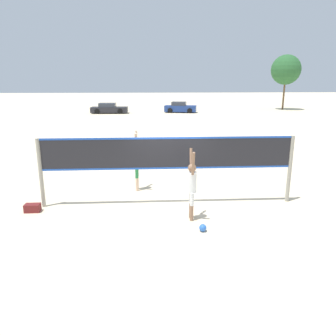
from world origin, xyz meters
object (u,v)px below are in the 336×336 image
(player_blocker, at_px, (137,160))
(tree_left_cluster, at_px, (286,70))
(parked_car_near, at_px, (109,109))
(parked_car_mid, at_px, (180,108))
(player_spiker, at_px, (192,184))
(volleyball, at_px, (203,228))
(volleyball_net, at_px, (168,158))
(gear_bag, at_px, (33,208))

(player_blocker, height_order, tree_left_cluster, tree_left_cluster)
(player_blocker, distance_m, tree_left_cluster, 39.73)
(parked_car_near, height_order, parked_car_mid, parked_car_mid)
(player_spiker, bearing_deg, volleyball, -165.37)
(player_blocker, bearing_deg, tree_left_cluster, 150.14)
(player_spiker, height_order, parked_car_mid, player_spiker)
(volleyball_net, xyz_separation_m, player_blocker, (-1.10, 1.54, -0.42))
(volleyball_net, distance_m, volleyball, 2.78)
(player_spiker, relative_size, volleyball, 10.26)
(player_blocker, distance_m, gear_bag, 3.99)
(volleyball_net, bearing_deg, parked_car_near, 99.94)
(player_spiker, xyz_separation_m, player_blocker, (-1.72, 2.87, 0.06))
(player_blocker, distance_m, parked_car_mid, 31.09)
(player_blocker, bearing_deg, volleyball_net, 35.39)
(gear_bag, bearing_deg, player_spiker, -9.98)
(player_blocker, xyz_separation_m, tree_left_cluster, (19.67, 34.26, 4.26))
(volleyball_net, relative_size, tree_left_cluster, 1.13)
(player_spiker, xyz_separation_m, parked_car_mid, (2.91, 33.61, -0.51))
(player_blocker, xyz_separation_m, parked_car_mid, (4.63, 30.74, -0.57))
(player_spiker, bearing_deg, volleyball_net, 25.19)
(volleyball_net, height_order, player_blocker, volleyball_net)
(parked_car_near, bearing_deg, tree_left_cluster, 10.64)
(parked_car_near, height_order, tree_left_cluster, tree_left_cluster)
(gear_bag, height_order, tree_left_cluster, tree_left_cluster)
(volleyball, relative_size, parked_car_near, 0.05)
(player_spiker, distance_m, parked_car_near, 33.69)
(player_spiker, distance_m, player_blocker, 3.35)
(volleyball_net, xyz_separation_m, volleyball, (0.85, -2.17, -1.51))
(parked_car_near, xyz_separation_m, parked_car_mid, (9.10, 0.50, 0.04))
(volleyball_net, height_order, parked_car_mid, volleyball_net)
(gear_bag, distance_m, parked_car_mid, 33.68)
(volleyball, height_order, tree_left_cluster, tree_left_cluster)
(gear_bag, bearing_deg, volleyball_net, 5.78)
(gear_bag, relative_size, parked_car_near, 0.10)
(volleyball, bearing_deg, player_spiker, 104.63)
(parked_car_near, relative_size, tree_left_cluster, 0.62)
(volleyball_net, distance_m, gear_bag, 4.66)
(gear_bag, xyz_separation_m, parked_car_mid, (7.92, 32.73, 0.49))
(player_spiker, bearing_deg, parked_car_near, 10.60)
(volleyball, distance_m, parked_car_mid, 34.57)
(volleyball, xyz_separation_m, parked_car_near, (-6.42, 33.96, 0.48))
(parked_car_mid, bearing_deg, gear_bag, -92.35)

